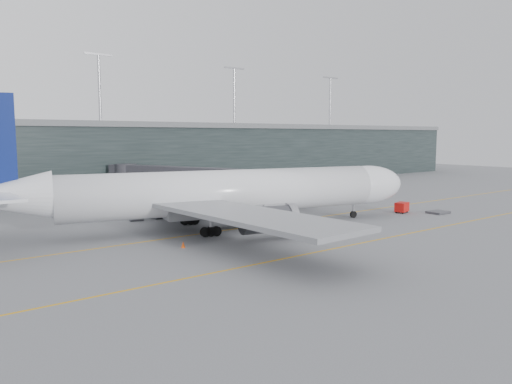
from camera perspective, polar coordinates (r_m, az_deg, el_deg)
ground at (r=67.77m, az=-6.38°, el=-4.00°), size 320.00×320.00×0.00m
taxiline_a at (r=64.45m, az=-4.50°, el=-4.52°), size 160.00×0.25×0.02m
taxiline_b at (r=52.16m, az=5.33°, el=-7.16°), size 160.00×0.25×0.02m
taxiline_lead_main at (r=87.40m, az=-10.48°, el=-1.69°), size 0.25×60.00×0.02m
terminal at (r=120.06m, az=-21.15°, el=3.83°), size 240.00×36.00×29.00m
main_aircraft at (r=65.89m, az=-3.79°, el=-0.10°), size 59.71×55.08×16.92m
jet_bridge at (r=94.71m, az=-6.45°, el=2.03°), size 21.03×43.02×6.65m
gse_cart at (r=82.84m, az=16.33°, el=-1.65°), size 2.76×2.12×1.67m
baggage_dolly at (r=84.08m, az=20.09°, el=-2.18°), size 3.23×2.60×0.32m
uld_a at (r=74.19m, az=-13.55°, el=-2.52°), size 2.22×1.94×1.73m
uld_b at (r=77.16m, az=-13.34°, el=-2.19°), size 2.13×1.86×1.67m
uld_c at (r=75.60m, az=-11.20°, el=-2.17°), size 2.66×2.36×2.03m
cone_nose at (r=87.35m, az=16.10°, el=-1.62°), size 0.44×0.44×0.70m
cone_wing_stbd at (r=59.71m, az=9.46°, el=-5.18°), size 0.39×0.39×0.62m
cone_wing_port at (r=81.86m, az=-6.98°, el=-1.95°), size 0.43×0.43×0.68m
cone_tail at (r=55.66m, az=-8.33°, el=-5.96°), size 0.45×0.45×0.72m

